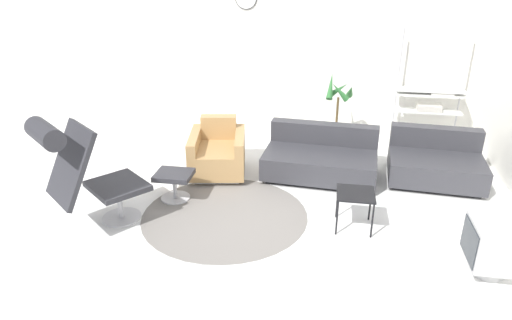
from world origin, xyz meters
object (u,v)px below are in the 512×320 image
ottoman (174,180)px  armchair_red (218,154)px  lounge_chair (80,164)px  couch_low (321,159)px  shelf_unit (431,98)px  side_table (355,197)px  crt_television (493,246)px  couch_second (435,164)px  potted_plant (337,120)px

ottoman → armchair_red: (0.34, 0.85, 0.02)m
lounge_chair → couch_low: lounge_chair is taller
lounge_chair → shelf_unit: (4.06, 3.29, -0.02)m
lounge_chair → couch_low: (2.44, 1.84, -0.55)m
side_table → crt_television: (1.23, -0.62, -0.08)m
lounge_chair → ottoman: (0.69, 0.84, -0.53)m
crt_television → lounge_chair: bearing=88.5°
couch_second → potted_plant: (-1.31, 1.00, 0.21)m
couch_second → side_table: 1.79m
ottoman → shelf_unit: 4.19m
lounge_chair → armchair_red: bearing=98.2°
couch_second → crt_television: couch_second is taller
ottoman → crt_television: bearing=-15.4°
armchair_red → shelf_unit: (3.03, 1.59, 0.50)m
side_table → couch_second: bearing=52.0°
couch_second → side_table: size_ratio=2.96×
couch_second → armchair_red: bearing=9.1°
couch_second → potted_plant: bearing=-33.0°
armchair_red → side_table: (1.82, -1.17, 0.11)m
crt_television → shelf_unit: (-0.02, 3.37, 0.47)m
lounge_chair → side_table: size_ratio=3.06×
side_table → crt_television: 1.38m
couch_second → crt_television: size_ratio=2.38×
lounge_chair → crt_television: size_ratio=2.46×
lounge_chair → potted_plant: (2.64, 2.94, -0.34)m
lounge_chair → couch_low: 3.10m
side_table → armchair_red: bearing=147.3°
potted_plant → shelf_unit: (1.42, 0.35, 0.32)m
couch_second → ottoman: bearing=23.0°
couch_low → shelf_unit: size_ratio=0.86×
side_table → shelf_unit: 3.03m
ottoman → side_table: side_table is taller
armchair_red → couch_second: (2.92, 0.24, -0.04)m
armchair_red → side_table: 2.16m
side_table → lounge_chair: bearing=-169.4°
lounge_chair → couch_second: size_ratio=1.03×
ottoman → couch_second: 3.43m
couch_second → shelf_unit: 1.45m
ottoman → couch_second: bearing=18.6°
armchair_red → side_table: bearing=137.6°
side_table → shelf_unit: size_ratio=0.24×
couch_second → shelf_unit: shelf_unit is taller
couch_low → crt_television: bearing=134.8°
armchair_red → shelf_unit: bearing=-162.1°
couch_second → potted_plant: 1.66m
lounge_chair → armchair_red: size_ratio=1.31×
crt_television → couch_low: bearing=40.2°
couch_low → crt_television: 2.53m
lounge_chair → couch_second: lounge_chair is taller
couch_low → couch_second: same height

